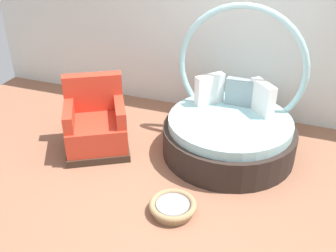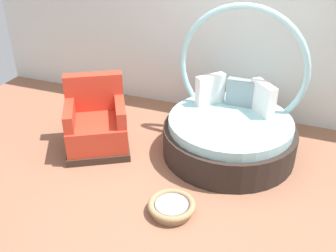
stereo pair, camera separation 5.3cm
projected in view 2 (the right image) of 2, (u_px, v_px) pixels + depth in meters
The scene contains 5 objects.
ground_plane at pixel (181, 193), 4.47m from camera, with size 8.00×8.00×0.02m, color #936047.
back_wall at pixel (232, 29), 5.56m from camera, with size 8.00×0.12×2.61m, color silver.
round_daybed at pixel (231, 126), 5.03m from camera, with size 1.70×1.70×1.84m.
red_armchair at pixel (97, 125), 5.14m from camera, with size 1.09×1.09×0.94m.
pet_basket at pixel (172, 207), 4.14m from camera, with size 0.51×0.51×0.13m.
Camera 2 is at (1.09, -3.31, 2.89)m, focal length 41.84 mm.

